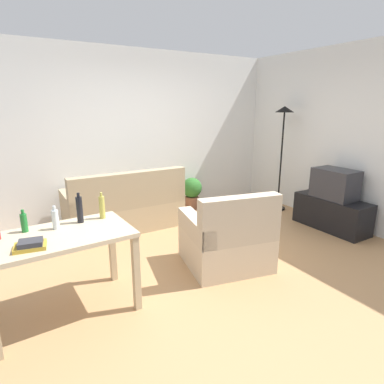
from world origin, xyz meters
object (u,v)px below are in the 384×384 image
object	(u,v)px
bottle_green	(24,222)
potted_plant	(192,191)
book_stack	(30,245)
couch	(125,209)
tv	(335,184)
bottle_dark	(80,209)
armchair	(228,240)
bottle_squat	(102,207)
tv_stand	(331,213)
bottle_clear	(55,219)
desk	(60,246)
torchiere_lamp	(283,130)

from	to	relation	value
bottle_green	potted_plant	bearing A→B (deg)	33.32
book_stack	couch	bearing A→B (deg)	53.81
tv	bottle_dark	xyz separation A→B (m)	(-3.63, 0.10, 0.19)
tv	book_stack	bearing A→B (deg)	94.14
couch	armchair	world-z (taller)	same
bottle_squat	book_stack	size ratio (longest dim) A/B	1.02
tv_stand	bottle_clear	distance (m)	3.90
bottle_green	book_stack	xyz separation A→B (m)	(0.01, -0.40, -0.06)
desk	bottle_clear	world-z (taller)	bottle_clear
bottle_dark	bottle_squat	bearing A→B (deg)	3.27
tv	armchair	distance (m)	2.12
potted_plant	book_stack	xyz separation A→B (m)	(-2.77, -2.23, 0.46)
tv_stand	torchiere_lamp	size ratio (longest dim) A/B	0.61
couch	tv	world-z (taller)	same
torchiere_lamp	bottle_squat	distance (m)	3.60
desk	armchair	bearing A→B (deg)	-4.10
bottle_clear	book_stack	xyz separation A→B (m)	(-0.24, -0.33, -0.06)
tv	bottle_green	world-z (taller)	bottle_green
couch	armchair	distance (m)	1.87
desk	bottle_clear	xyz separation A→B (m)	(0.00, 0.14, 0.20)
bottle_dark	torchiere_lamp	bearing A→B (deg)	15.42
couch	bottle_dark	distance (m)	1.88
torchiere_lamp	potted_plant	bearing A→B (deg)	147.78
bottle_squat	book_stack	xyz separation A→B (m)	(-0.67, -0.41, -0.08)
desk	bottle_squat	bearing A→B (deg)	23.29
bottle_dark	book_stack	world-z (taller)	bottle_dark
couch	bottle_squat	distance (m)	1.77
bottle_dark	bottle_clear	bearing A→B (deg)	-165.24
bottle_green	bottle_dark	distance (m)	0.47
couch	book_stack	bearing A→B (deg)	53.81
potted_plant	bottle_green	world-z (taller)	bottle_green
tv	bottle_dark	distance (m)	3.64
desk	bottle_squat	distance (m)	0.54
couch	potted_plant	distance (m)	1.40
couch	bottle_squat	bearing A→B (deg)	64.18
potted_plant	bottle_clear	bearing A→B (deg)	-143.23
couch	bottle_clear	world-z (taller)	bottle_clear
bottle_dark	bottle_squat	distance (m)	0.21
armchair	bottle_squat	xyz separation A→B (m)	(-1.34, 0.26, 0.55)
bottle_green	desk	bearing A→B (deg)	-41.21
armchair	bottle_dark	bearing A→B (deg)	2.88
armchair	bottle_clear	world-z (taller)	bottle_clear
tv_stand	tv	bearing A→B (deg)	-90.00
couch	torchiere_lamp	bearing A→B (deg)	169.05
couch	torchiere_lamp	xyz separation A→B (m)	(2.69, -0.52, 1.11)
tv	torchiere_lamp	distance (m)	1.31
couch	armchair	size ratio (longest dim) A/B	1.61
bottle_clear	book_stack	world-z (taller)	bottle_clear
tv	bottle_green	bearing A→B (deg)	88.53
tv	book_stack	size ratio (longest dim) A/B	2.37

